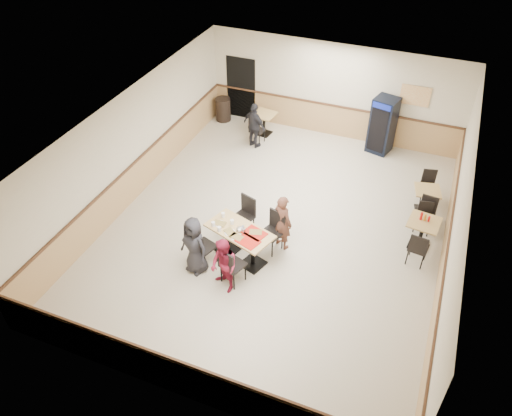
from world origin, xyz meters
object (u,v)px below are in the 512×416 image
at_px(main_table, 240,239).
at_px(diner_woman_right, 224,266).
at_px(back_table, 264,120).
at_px(diner_woman_left, 194,245).
at_px(lone_diner, 254,126).
at_px(diner_man_opposite, 283,222).
at_px(pepsi_cooler, 383,125).
at_px(trash_bin, 223,109).
at_px(side_table_near, 422,230).
at_px(side_table_far, 426,197).

distance_m(main_table, diner_woman_right, 1.03).
relative_size(main_table, back_table, 2.25).
xyz_separation_m(diner_woman_left, lone_diner, (-0.76, 5.44, -0.01)).
bearing_deg(diner_man_opposite, pepsi_cooler, -79.12).
height_order(main_table, trash_bin, main_table).
xyz_separation_m(lone_diner, side_table_near, (5.39, -2.73, -0.22)).
height_order(side_table_near, pepsi_cooler, pepsi_cooler).
height_order(side_table_near, trash_bin, trash_bin).
relative_size(main_table, diner_woman_right, 1.26).
bearing_deg(diner_woman_left, pepsi_cooler, 84.49).
distance_m(pepsi_cooler, trash_bin, 5.28).
bearing_deg(back_table, diner_woman_left, -83.07).
relative_size(back_table, pepsi_cooler, 0.44).
distance_m(main_table, lone_diner, 4.94).
bearing_deg(back_table, lone_diner, -90.00).
distance_m(diner_woman_right, side_table_near, 4.82).
xyz_separation_m(lone_diner, side_table_far, (5.32, -1.31, -0.27)).
relative_size(main_table, pepsi_cooler, 0.99).
height_order(diner_woman_right, back_table, diner_woman_right).
relative_size(diner_woman_left, diner_man_opposite, 1.00).
relative_size(diner_man_opposite, lone_diner, 1.01).
height_order(diner_man_opposite, side_table_far, diner_man_opposite).
relative_size(diner_woman_left, side_table_near, 1.87).
xyz_separation_m(back_table, pepsi_cooler, (3.65, 0.39, 0.39)).
height_order(diner_woman_right, diner_man_opposite, diner_man_opposite).
distance_m(diner_woman_left, pepsi_cooler, 7.25).
relative_size(diner_woman_left, pepsi_cooler, 0.85).
relative_size(diner_woman_left, lone_diner, 1.02).
bearing_deg(diner_woman_left, diner_man_opposite, 61.81).
height_order(diner_woman_right, side_table_near, diner_woman_right).
bearing_deg(side_table_near, pepsi_cooler, 113.83).
relative_size(diner_man_opposite, back_table, 1.92).
bearing_deg(main_table, lone_diner, 126.34).
bearing_deg(side_table_far, diner_woman_left, -137.87).
bearing_deg(diner_woman_left, side_table_far, 60.09).
distance_m(main_table, side_table_near, 4.33).
distance_m(diner_woman_right, back_table, 6.74).
bearing_deg(diner_man_opposite, back_table, -38.78).
distance_m(diner_woman_right, trash_bin, 7.61).
bearing_deg(side_table_near, main_table, -153.05).
xyz_separation_m(main_table, diner_woman_right, (0.07, -1.02, 0.13)).
height_order(diner_woman_left, pepsi_cooler, pepsi_cooler).
height_order(lone_diner, side_table_far, lone_diner).
xyz_separation_m(diner_woman_left, pepsi_cooler, (2.89, 6.65, 0.13)).
relative_size(diner_man_opposite, side_table_near, 1.87).
height_order(main_table, lone_diner, lone_diner).
bearing_deg(main_table, diner_woman_right, -67.62).
height_order(side_table_far, back_table, back_table).
height_order(diner_man_opposite, trash_bin, diner_man_opposite).
bearing_deg(diner_woman_left, lone_diner, 115.93).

